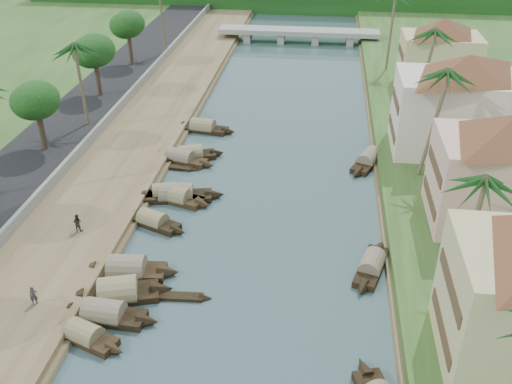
# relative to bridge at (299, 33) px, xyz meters

# --- Properties ---
(ground) EXTENTS (220.00, 220.00, 0.00)m
(ground) POSITION_rel_bridge_xyz_m (-0.00, -72.00, -1.72)
(ground) COLOR #395055
(ground) RESTS_ON ground
(left_bank) EXTENTS (10.00, 180.00, 0.80)m
(left_bank) POSITION_rel_bridge_xyz_m (-16.00, -52.00, -1.32)
(left_bank) COLOR brown
(left_bank) RESTS_ON ground
(right_bank) EXTENTS (16.00, 180.00, 1.20)m
(right_bank) POSITION_rel_bridge_xyz_m (19.00, -52.00, -1.12)
(right_bank) COLOR #29461C
(right_bank) RESTS_ON ground
(road) EXTENTS (8.00, 180.00, 1.40)m
(road) POSITION_rel_bridge_xyz_m (-24.50, -52.00, -1.02)
(road) COLOR black
(road) RESTS_ON ground
(retaining_wall) EXTENTS (0.40, 180.00, 1.10)m
(retaining_wall) POSITION_rel_bridge_xyz_m (-20.20, -52.00, -0.37)
(retaining_wall) COLOR slate
(retaining_wall) RESTS_ON left_bank
(bridge) EXTENTS (28.00, 4.00, 2.40)m
(bridge) POSITION_rel_bridge_xyz_m (0.00, 0.00, 0.00)
(bridge) COLOR gray
(bridge) RESTS_ON ground
(building_mid) EXTENTS (14.11, 14.11, 9.70)m
(building_mid) POSITION_rel_bridge_xyz_m (19.99, -58.00, 4.41)
(building_mid) COLOR #DFA79E
(building_mid) RESTS_ON right_bank
(building_far) EXTENTS (15.59, 15.59, 10.20)m
(building_far) POSITION_rel_bridge_xyz_m (18.99, -44.00, 4.66)
(building_far) COLOR beige
(building_far) RESTS_ON right_bank
(building_distant) EXTENTS (12.62, 12.62, 9.20)m
(building_distant) POSITION_rel_bridge_xyz_m (19.99, -24.00, 4.16)
(building_distant) COLOR tan
(building_distant) RESTS_ON right_bank
(sampan_3) EXTENTS (8.21, 2.19, 2.19)m
(sampan_3) POSITION_rel_bridge_xyz_m (-9.22, -72.51, -1.31)
(sampan_3) COLOR black
(sampan_3) RESTS_ON ground
(sampan_4) EXTENTS (6.68, 3.63, 1.92)m
(sampan_4) POSITION_rel_bridge_xyz_m (-9.79, -74.66, -1.32)
(sampan_4) COLOR black
(sampan_4) RESTS_ON ground
(sampan_5) EXTENTS (8.42, 4.27, 2.57)m
(sampan_5) POSITION_rel_bridge_xyz_m (-8.99, -70.25, -1.30)
(sampan_5) COLOR black
(sampan_5) RESTS_ON ground
(sampan_6) EXTENTS (8.41, 2.59, 2.44)m
(sampan_6) POSITION_rel_bridge_xyz_m (-9.23, -67.50, -1.30)
(sampan_6) COLOR black
(sampan_6) RESTS_ON ground
(sampan_7) EXTENTS (7.18, 4.14, 1.95)m
(sampan_7) POSITION_rel_bridge_xyz_m (-9.20, -60.51, -1.31)
(sampan_7) COLOR black
(sampan_7) RESTS_ON ground
(sampan_8) EXTENTS (7.30, 3.70, 2.21)m
(sampan_8) POSITION_rel_bridge_xyz_m (-8.05, -56.22, -1.31)
(sampan_8) COLOR black
(sampan_8) RESTS_ON ground
(sampan_9) EXTENTS (9.53, 3.47, 2.34)m
(sampan_9) POSITION_rel_bridge_xyz_m (-8.26, -55.87, -1.30)
(sampan_9) COLOR black
(sampan_9) RESTS_ON ground
(sampan_10) EXTENTS (7.04, 3.38, 1.95)m
(sampan_10) POSITION_rel_bridge_xyz_m (-9.39, -55.55, -1.31)
(sampan_10) COLOR black
(sampan_10) RESTS_ON ground
(sampan_11) EXTENTS (7.62, 4.08, 2.17)m
(sampan_11) POSITION_rel_bridge_xyz_m (-8.82, -47.29, -1.31)
(sampan_11) COLOR black
(sampan_11) RESTS_ON ground
(sampan_12) EXTENTS (8.48, 3.86, 2.02)m
(sampan_12) POSITION_rel_bridge_xyz_m (-9.76, -48.15, -1.31)
(sampan_12) COLOR black
(sampan_12) RESTS_ON ground
(sampan_13) EXTENTS (8.31, 2.91, 2.23)m
(sampan_13) POSITION_rel_bridge_xyz_m (-8.96, -39.97, -1.31)
(sampan_13) COLOR black
(sampan_13) RESTS_ON ground
(sampan_15) EXTENTS (3.60, 7.64, 2.04)m
(sampan_15) POSITION_rel_bridge_xyz_m (9.52, -64.64, -1.31)
(sampan_15) COLOR black
(sampan_15) RESTS_ON ground
(sampan_16) EXTENTS (4.91, 8.68, 2.14)m
(sampan_16) POSITION_rel_bridge_xyz_m (10.17, -46.05, -1.31)
(sampan_16) COLOR black
(sampan_16) RESTS_ON ground
(canoe_1) EXTENTS (5.27, 1.16, 0.84)m
(canoe_1) POSITION_rel_bridge_xyz_m (-4.74, -69.74, -1.62)
(canoe_1) COLOR black
(canoe_1) RESTS_ON ground
(canoe_2) EXTENTS (5.83, 1.35, 0.84)m
(canoe_2) POSITION_rel_bridge_xyz_m (-10.15, -49.75, -1.62)
(canoe_2) COLOR black
(canoe_2) RESTS_ON ground
(palm_1) EXTENTS (3.20, 3.20, 9.64)m
(palm_1) POSITION_rel_bridge_xyz_m (16.00, -65.94, 7.39)
(palm_1) COLOR brown
(palm_1) RESTS_ON ground
(palm_2) EXTENTS (3.20, 3.20, 11.97)m
(palm_2) POSITION_rel_bridge_xyz_m (15.00, -50.26, 9.66)
(palm_2) COLOR brown
(palm_2) RESTS_ON ground
(palm_3) EXTENTS (3.20, 3.20, 11.97)m
(palm_3) POSITION_rel_bridge_xyz_m (16.00, -35.86, 9.66)
(palm_3) COLOR brown
(palm_3) RESTS_ON ground
(palm_6) EXTENTS (3.20, 3.20, 10.72)m
(palm_6) POSITION_rel_bridge_xyz_m (-22.00, -42.60, 8.64)
(palm_6) COLOR brown
(palm_6) RESTS_ON ground
(tree_3) EXTENTS (4.59, 4.59, 7.24)m
(tree_3) POSITION_rel_bridge_xyz_m (-24.00, -49.50, 4.93)
(tree_3) COLOR #4D3A2C
(tree_3) RESTS_ON ground
(tree_4) EXTENTS (4.93, 4.93, 7.81)m
(tree_4) POSITION_rel_bridge_xyz_m (-24.00, -33.21, 5.36)
(tree_4) COLOR #4D3A2C
(tree_4) RESTS_ON ground
(tree_5) EXTENTS (4.63, 4.63, 7.77)m
(tree_5) POSITION_rel_bridge_xyz_m (-24.00, -19.85, 5.43)
(tree_5) COLOR #4D3A2C
(tree_5) RESTS_ON ground
(tree_6) EXTENTS (4.64, 4.64, 7.07)m
(tree_6) POSITION_rel_bridge_xyz_m (24.00, -43.77, 4.55)
(tree_6) COLOR #4D3A2C
(tree_6) RESTS_ON ground
(person_near) EXTENTS (0.63, 0.56, 1.45)m
(person_near) POSITION_rel_bridge_xyz_m (-14.22, -72.45, -0.20)
(person_near) COLOR #2E2B34
(person_near) RESTS_ON left_bank
(person_far) EXTENTS (0.82, 0.66, 1.58)m
(person_far) POSITION_rel_bridge_xyz_m (-14.79, -63.23, -0.13)
(person_far) COLOR #2E2A20
(person_far) RESTS_ON left_bank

